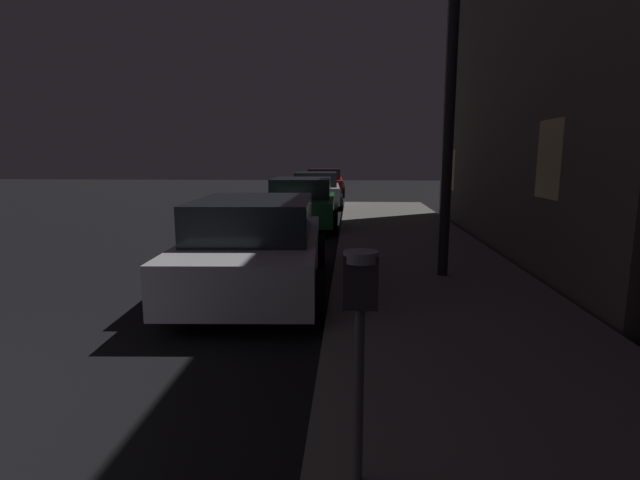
# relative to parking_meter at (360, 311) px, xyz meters

# --- Properties ---
(parking_meter) EXTENTS (0.19, 0.19, 1.38)m
(parking_meter) POSITION_rel_parking_meter_xyz_m (0.00, 0.00, 0.00)
(parking_meter) COLOR #59595B
(parking_meter) RESTS_ON sidewalk
(car_white) EXTENTS (2.28, 4.43, 1.43)m
(car_white) POSITION_rel_parking_meter_xyz_m (-1.49, 4.44, -0.48)
(car_white) COLOR silver
(car_white) RESTS_ON ground
(car_green) EXTENTS (2.19, 4.24, 1.43)m
(car_green) POSITION_rel_parking_meter_xyz_m (-1.49, 11.21, -0.48)
(car_green) COLOR #19592D
(car_green) RESTS_ON ground
(car_silver) EXTENTS (2.25, 4.19, 1.43)m
(car_silver) POSITION_rel_parking_meter_xyz_m (-1.49, 16.76, -0.48)
(car_silver) COLOR #B7B7BF
(car_silver) RESTS_ON ground
(car_red) EXTENTS (2.22, 4.64, 1.43)m
(car_red) POSITION_rel_parking_meter_xyz_m (-1.49, 22.79, -0.49)
(car_red) COLOR maroon
(car_red) RESTS_ON ground
(street_lamp) EXTENTS (0.44, 0.44, 5.56)m
(street_lamp) POSITION_rel_parking_meter_xyz_m (1.44, 5.09, 2.63)
(street_lamp) COLOR black
(street_lamp) RESTS_ON sidewalk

